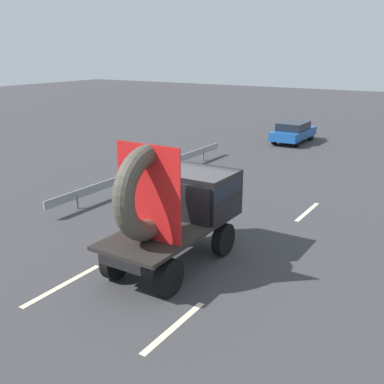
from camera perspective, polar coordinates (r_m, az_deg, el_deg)
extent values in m
plane|color=#38383A|center=(13.89, 0.08, -7.49)|extent=(120.00, 120.00, 0.00)
cylinder|color=black|center=(14.47, -2.07, -4.41)|extent=(0.28, 0.96, 0.96)
cylinder|color=black|center=(13.65, 3.88, -5.80)|extent=(0.28, 0.96, 0.96)
cylinder|color=black|center=(12.44, -9.39, -8.38)|extent=(0.28, 0.96, 0.96)
cylinder|color=black|center=(11.49, -2.88, -10.44)|extent=(0.28, 0.96, 0.96)
cube|color=black|center=(12.80, -2.39, -5.16)|extent=(1.30, 4.50, 0.25)
cube|color=black|center=(13.61, 0.84, -0.18)|extent=(2.00, 1.75, 1.35)
cube|color=black|center=(13.49, 0.74, 0.98)|extent=(2.02, 1.66, 0.44)
cube|color=black|center=(12.07, -4.76, -5.72)|extent=(2.00, 2.75, 0.10)
cube|color=black|center=(12.88, -1.30, -1.32)|extent=(1.80, 0.08, 1.10)
torus|color=#474238|center=(11.52, -5.36, -0.10)|extent=(0.53, 2.46, 2.46)
cube|color=red|center=(11.52, -5.36, -0.10)|extent=(1.90, 0.03, 2.46)
cylinder|color=black|center=(32.34, 11.87, 7.05)|extent=(0.21, 0.62, 0.62)
cylinder|color=black|center=(31.86, 14.42, 6.73)|extent=(0.21, 0.62, 0.62)
cylinder|color=black|center=(29.95, 10.10, 6.36)|extent=(0.21, 0.62, 0.62)
cylinder|color=black|center=(29.43, 12.83, 6.01)|extent=(0.21, 0.62, 0.62)
cube|color=#194C99|center=(30.83, 12.35, 7.04)|extent=(1.74, 4.06, 0.53)
cube|color=black|center=(30.66, 12.35, 7.95)|extent=(1.57, 2.28, 0.48)
cube|color=gray|center=(21.34, -5.05, 2.88)|extent=(0.06, 12.47, 0.32)
cylinder|color=slate|center=(18.06, -13.97, -1.15)|extent=(0.10, 0.10, 0.55)
cylinder|color=slate|center=(20.23, -7.68, 1.18)|extent=(0.10, 0.10, 0.55)
cylinder|color=slate|center=(22.63, -2.66, 3.04)|extent=(0.10, 0.10, 0.55)
cylinder|color=slate|center=(25.18, 1.39, 4.51)|extent=(0.10, 0.10, 0.55)
cube|color=beige|center=(12.58, -15.60, -10.96)|extent=(0.16, 2.60, 0.01)
cube|color=beige|center=(19.04, 4.04, -0.58)|extent=(0.16, 2.68, 0.01)
cube|color=beige|center=(10.53, -2.17, -16.23)|extent=(0.16, 2.31, 0.01)
cube|color=beige|center=(17.78, 14.00, -2.37)|extent=(0.16, 2.35, 0.01)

